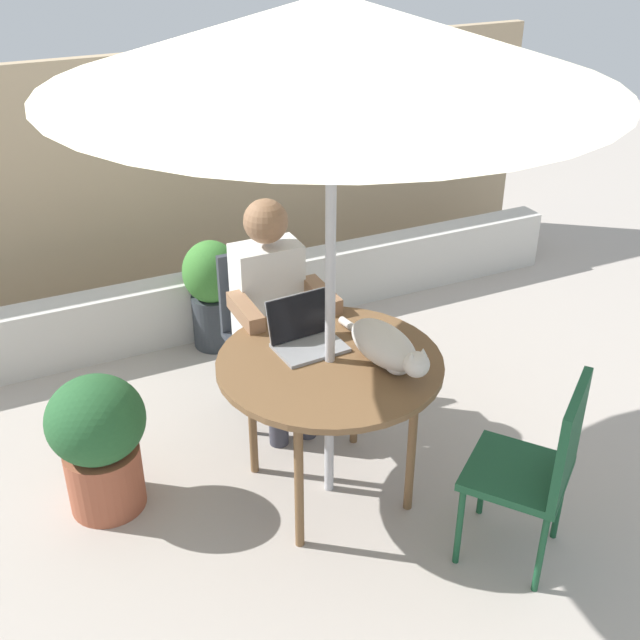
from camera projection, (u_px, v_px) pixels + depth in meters
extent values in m
plane|color=#ADA399|center=(329.00, 488.00, 3.82)|extent=(14.00, 14.00, 0.00)
cube|color=tan|center=(172.00, 176.00, 5.34)|extent=(5.55, 0.08, 1.62)
cube|color=beige|center=(214.00, 302.00, 5.05)|extent=(5.00, 0.20, 0.41)
cylinder|color=brown|center=(330.00, 363.00, 3.47)|extent=(1.00, 1.00, 0.03)
cylinder|color=brown|center=(355.00, 385.00, 3.96)|extent=(0.04, 0.04, 0.70)
cylinder|color=brown|center=(252.00, 413.00, 3.76)|extent=(0.04, 0.04, 0.70)
cylinder|color=brown|center=(299.00, 483.00, 3.33)|extent=(0.04, 0.04, 0.70)
cylinder|color=brown|center=(412.00, 448.00, 3.53)|extent=(0.04, 0.04, 0.70)
cylinder|color=#B7B7BC|center=(330.00, 300.00, 3.31)|extent=(0.04, 0.04, 2.05)
cone|color=beige|center=(332.00, 40.00, 2.80)|extent=(2.13, 2.13, 0.32)
sphere|color=#B7B7BC|center=(332.00, 35.00, 2.80)|extent=(0.06, 0.06, 0.06)
cube|color=#33383F|center=(269.00, 342.00, 4.18)|extent=(0.40, 0.40, 0.04)
cube|color=#33383F|center=(255.00, 288.00, 4.21)|extent=(0.40, 0.04, 0.44)
cylinder|color=#33383F|center=(287.00, 355.00, 4.49)|extent=(0.03, 0.03, 0.41)
cylinder|color=#33383F|center=(230.00, 369.00, 4.36)|extent=(0.03, 0.03, 0.41)
cylinder|color=#33383F|center=(252.00, 401.00, 4.09)|extent=(0.03, 0.03, 0.41)
cylinder|color=#33383F|center=(312.00, 386.00, 4.22)|extent=(0.03, 0.03, 0.41)
cube|color=#194C2D|center=(517.00, 473.00, 3.27)|extent=(0.56, 0.56, 0.04)
cube|color=#194C2D|center=(570.00, 439.00, 3.08)|extent=(0.34, 0.27, 0.44)
cylinder|color=#194C2D|center=(541.00, 554.00, 3.17)|extent=(0.03, 0.03, 0.41)
cylinder|color=#194C2D|center=(559.00, 501.00, 3.44)|extent=(0.03, 0.03, 0.41)
cylinder|color=#194C2D|center=(483.00, 478.00, 3.57)|extent=(0.03, 0.03, 0.41)
cylinder|color=#194C2D|center=(459.00, 526.00, 3.31)|extent=(0.03, 0.03, 0.41)
cube|color=white|center=(268.00, 294.00, 4.04)|extent=(0.34, 0.20, 0.54)
sphere|color=#936B4C|center=(266.00, 221.00, 3.84)|extent=(0.22, 0.22, 0.22)
cube|color=#383842|center=(265.00, 348.00, 4.00)|extent=(0.12, 0.30, 0.12)
cylinder|color=#383842|center=(278.00, 408.00, 4.02)|extent=(0.10, 0.10, 0.44)
cube|color=#383842|center=(294.00, 341.00, 4.06)|extent=(0.12, 0.30, 0.12)
cylinder|color=#383842|center=(307.00, 400.00, 4.07)|extent=(0.10, 0.10, 0.44)
cube|color=#936B4C|center=(245.00, 312.00, 3.77)|extent=(0.08, 0.32, 0.08)
cube|color=#936B4C|center=(321.00, 295.00, 3.92)|extent=(0.08, 0.32, 0.08)
cube|color=gray|center=(310.00, 348.00, 3.54)|extent=(0.31, 0.24, 0.02)
cube|color=black|center=(299.00, 317.00, 3.56)|extent=(0.30, 0.08, 0.20)
cube|color=gray|center=(298.00, 316.00, 3.57)|extent=(0.30, 0.08, 0.20)
ellipsoid|color=silver|center=(383.00, 344.00, 3.41)|extent=(0.24, 0.42, 0.17)
sphere|color=silver|center=(417.00, 364.00, 3.23)|extent=(0.11, 0.11, 0.11)
ellipsoid|color=white|center=(398.00, 363.00, 3.35)|extent=(0.13, 0.13, 0.09)
cylinder|color=silver|center=(352.00, 327.00, 3.66)|extent=(0.06, 0.18, 0.04)
cone|color=silver|center=(411.00, 356.00, 3.20)|extent=(0.04, 0.04, 0.03)
cone|color=silver|center=(423.00, 352.00, 3.22)|extent=(0.04, 0.04, 0.03)
cylinder|color=#33383D|center=(214.00, 320.00, 4.91)|extent=(0.27, 0.27, 0.34)
ellipsoid|color=#3D7F33|center=(211.00, 272.00, 4.75)|extent=(0.34, 0.34, 0.39)
cylinder|color=#9E5138|center=(105.00, 477.00, 3.65)|extent=(0.35, 0.35, 0.32)
ellipsoid|color=#26592D|center=(96.00, 420.00, 3.49)|extent=(0.44, 0.44, 0.40)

